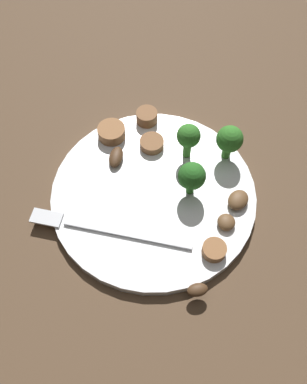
{
  "coord_description": "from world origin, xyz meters",
  "views": [
    {
      "loc": [
        -0.11,
        0.22,
        0.43
      ],
      "look_at": [
        0.0,
        0.0,
        0.01
      ],
      "focal_mm": 38.73,
      "sensor_mm": 36.0,
      "label": 1
    }
  ],
  "objects_px": {
    "plate": "(154,194)",
    "broccoli_floret_2": "(192,177)",
    "fork": "(96,227)",
    "mushroom_4": "(226,224)",
    "mushroom_3": "(116,157)",
    "broccoli_floret_0": "(229,140)",
    "mushroom_0": "(238,200)",
    "sausage_slice_0": "(214,250)",
    "broccoli_floret_1": "(188,137)",
    "sausage_slice_1": "(111,132)",
    "sausage_slice_2": "(147,117)",
    "sausage_slice_3": "(152,143)",
    "mushroom_1": "(197,290)"
  },
  "relations": [
    {
      "from": "plate",
      "to": "mushroom_4",
      "type": "relative_size",
      "value": 11.6
    },
    {
      "from": "sausage_slice_0",
      "to": "mushroom_0",
      "type": "height_order",
      "value": "mushroom_0"
    },
    {
      "from": "mushroom_1",
      "to": "sausage_slice_2",
      "type": "bearing_deg",
      "value": -49.29
    },
    {
      "from": "broccoli_floret_2",
      "to": "mushroom_4",
      "type": "xyz_separation_m",
      "value": [
        -0.05,
        0.02,
        -0.03
      ]
    },
    {
      "from": "broccoli_floret_0",
      "to": "mushroom_0",
      "type": "height_order",
      "value": "broccoli_floret_0"
    },
    {
      "from": "mushroom_0",
      "to": "mushroom_4",
      "type": "distance_m",
      "value": 0.03
    },
    {
      "from": "sausage_slice_0",
      "to": "mushroom_3",
      "type": "relative_size",
      "value": 0.85
    },
    {
      "from": "fork",
      "to": "mushroom_4",
      "type": "xyz_separation_m",
      "value": [
        -0.13,
        -0.07,
        0.0
      ]
    },
    {
      "from": "broccoli_floret_1",
      "to": "mushroom_1",
      "type": "height_order",
      "value": "broccoli_floret_1"
    },
    {
      "from": "broccoli_floret_1",
      "to": "broccoli_floret_2",
      "type": "xyz_separation_m",
      "value": [
        -0.03,
        0.05,
        -0.0
      ]
    },
    {
      "from": "sausage_slice_0",
      "to": "sausage_slice_1",
      "type": "bearing_deg",
      "value": -25.93
    },
    {
      "from": "mushroom_4",
      "to": "broccoli_floret_2",
      "type": "bearing_deg",
      "value": -23.05
    },
    {
      "from": "fork",
      "to": "sausage_slice_3",
      "type": "bearing_deg",
      "value": -106.23
    },
    {
      "from": "broccoli_floret_2",
      "to": "sausage_slice_0",
      "type": "height_order",
      "value": "broccoli_floret_2"
    },
    {
      "from": "broccoli_floret_2",
      "to": "sausage_slice_3",
      "type": "xyz_separation_m",
      "value": [
        0.07,
        -0.04,
        -0.03
      ]
    },
    {
      "from": "fork",
      "to": "sausage_slice_0",
      "type": "relative_size",
      "value": 6.77
    },
    {
      "from": "broccoli_floret_1",
      "to": "sausage_slice_2",
      "type": "height_order",
      "value": "broccoli_floret_1"
    },
    {
      "from": "broccoli_floret_1",
      "to": "broccoli_floret_0",
      "type": "bearing_deg",
      "value": -154.27
    },
    {
      "from": "plate",
      "to": "fork",
      "type": "relative_size",
      "value": 1.36
    },
    {
      "from": "fork",
      "to": "mushroom_3",
      "type": "distance_m",
      "value": 0.1
    },
    {
      "from": "broccoli_floret_1",
      "to": "sausage_slice_2",
      "type": "xyz_separation_m",
      "value": [
        0.07,
        -0.03,
        -0.03
      ]
    },
    {
      "from": "mushroom_3",
      "to": "mushroom_4",
      "type": "height_order",
      "value": "same"
    },
    {
      "from": "broccoli_floret_0",
      "to": "mushroom_4",
      "type": "distance_m",
      "value": 0.1
    },
    {
      "from": "plate",
      "to": "broccoli_floret_0",
      "type": "xyz_separation_m",
      "value": [
        -0.05,
        -0.09,
        0.04
      ]
    },
    {
      "from": "mushroom_0",
      "to": "fork",
      "type": "bearing_deg",
      "value": 38.97
    },
    {
      "from": "broccoli_floret_2",
      "to": "sausage_slice_1",
      "type": "distance_m",
      "value": 0.13
    },
    {
      "from": "plate",
      "to": "mushroom_4",
      "type": "bearing_deg",
      "value": 178.7
    },
    {
      "from": "broccoli_floret_0",
      "to": "sausage_slice_1",
      "type": "relative_size",
      "value": 1.42
    },
    {
      "from": "sausage_slice_2",
      "to": "sausage_slice_3",
      "type": "relative_size",
      "value": 0.92
    },
    {
      "from": "sausage_slice_0",
      "to": "mushroom_0",
      "type": "distance_m",
      "value": 0.07
    },
    {
      "from": "mushroom_1",
      "to": "fork",
      "type": "bearing_deg",
      "value": -5.97
    },
    {
      "from": "mushroom_3",
      "to": "plate",
      "type": "bearing_deg",
      "value": 162.11
    },
    {
      "from": "broccoli_floret_1",
      "to": "mushroom_4",
      "type": "distance_m",
      "value": 0.11
    },
    {
      "from": "plate",
      "to": "sausage_slice_1",
      "type": "bearing_deg",
      "value": -30.06
    },
    {
      "from": "sausage_slice_1",
      "to": "plate",
      "type": "bearing_deg",
      "value": 149.94
    },
    {
      "from": "mushroom_3",
      "to": "sausage_slice_0",
      "type": "bearing_deg",
      "value": 159.73
    },
    {
      "from": "sausage_slice_2",
      "to": "sausage_slice_3",
      "type": "bearing_deg",
      "value": 126.46
    },
    {
      "from": "plate",
      "to": "broccoli_floret_2",
      "type": "bearing_deg",
      "value": -150.57
    },
    {
      "from": "fork",
      "to": "mushroom_4",
      "type": "bearing_deg",
      "value": -166.65
    },
    {
      "from": "mushroom_4",
      "to": "broccoli_floret_0",
      "type": "bearing_deg",
      "value": -67.97
    },
    {
      "from": "broccoli_floret_1",
      "to": "sausage_slice_1",
      "type": "xyz_separation_m",
      "value": [
        0.1,
        0.02,
        -0.03
      ]
    },
    {
      "from": "sausage_slice_3",
      "to": "mushroom_1",
      "type": "height_order",
      "value": "same"
    },
    {
      "from": "sausage_slice_0",
      "to": "mushroom_4",
      "type": "distance_m",
      "value": 0.03
    },
    {
      "from": "sausage_slice_0",
      "to": "mushroom_0",
      "type": "relative_size",
      "value": 0.94
    },
    {
      "from": "broccoli_floret_0",
      "to": "mushroom_3",
      "type": "xyz_separation_m",
      "value": [
        0.12,
        0.07,
        -0.03
      ]
    },
    {
      "from": "fork",
      "to": "mushroom_3",
      "type": "height_order",
      "value": "mushroom_3"
    },
    {
      "from": "broccoli_floret_1",
      "to": "mushroom_0",
      "type": "xyz_separation_m",
      "value": [
        -0.08,
        0.03,
        -0.03
      ]
    },
    {
      "from": "broccoli_floret_2",
      "to": "sausage_slice_1",
      "type": "bearing_deg",
      "value": -13.1
    },
    {
      "from": "sausage_slice_0",
      "to": "mushroom_3",
      "type": "xyz_separation_m",
      "value": [
        0.15,
        -0.06,
        -0.0
      ]
    },
    {
      "from": "sausage_slice_1",
      "to": "sausage_slice_2",
      "type": "relative_size",
      "value": 1.26
    }
  ]
}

